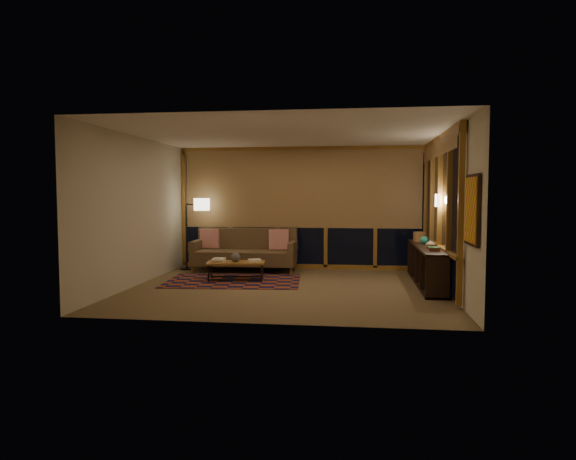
# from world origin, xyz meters

# --- Properties ---
(floor) EXTENTS (5.50, 5.00, 0.01)m
(floor) POSITION_xyz_m (0.00, 0.00, 0.00)
(floor) COLOR #786949
(floor) RESTS_ON ground
(ceiling) EXTENTS (5.50, 5.00, 0.01)m
(ceiling) POSITION_xyz_m (0.00, 0.00, 2.70)
(ceiling) COLOR white
(ceiling) RESTS_ON walls
(walls) EXTENTS (5.51, 5.01, 2.70)m
(walls) POSITION_xyz_m (0.00, 0.00, 1.35)
(walls) COLOR beige
(walls) RESTS_ON floor
(window_wall_back) EXTENTS (5.30, 0.16, 2.60)m
(window_wall_back) POSITION_xyz_m (0.00, 2.43, 1.35)
(window_wall_back) COLOR #9B6328
(window_wall_back) RESTS_ON walls
(window_wall_right) EXTENTS (0.16, 3.70, 2.60)m
(window_wall_right) POSITION_xyz_m (2.68, 0.60, 1.35)
(window_wall_right) COLOR #9B6328
(window_wall_right) RESTS_ON walls
(wall_art) EXTENTS (0.06, 0.74, 0.94)m
(wall_art) POSITION_xyz_m (2.71, -1.85, 1.45)
(wall_art) COLOR #CD4626
(wall_art) RESTS_ON walls
(wall_sconce) EXTENTS (0.12, 0.18, 0.22)m
(wall_sconce) POSITION_xyz_m (2.62, 0.45, 1.55)
(wall_sconce) COLOR #FBEEC0
(wall_sconce) RESTS_ON walls
(sofa) EXTENTS (2.20, 0.91, 0.90)m
(sofa) POSITION_xyz_m (-1.17, 1.87, 0.45)
(sofa) COLOR brown
(sofa) RESTS_ON floor
(pillow_left) EXTENTS (0.42, 0.15, 0.42)m
(pillow_left) POSITION_xyz_m (-1.99, 2.08, 0.66)
(pillow_left) COLOR red
(pillow_left) RESTS_ON sofa
(pillow_right) EXTENTS (0.44, 0.21, 0.43)m
(pillow_right) POSITION_xyz_m (-0.46, 2.07, 0.66)
(pillow_right) COLOR red
(pillow_right) RESTS_ON sofa
(area_rug) EXTENTS (2.64, 1.87, 0.01)m
(area_rug) POSITION_xyz_m (-1.11, 0.60, 0.01)
(area_rug) COLOR brown
(area_rug) RESTS_ON floor
(coffee_table) EXTENTS (1.15, 0.65, 0.36)m
(coffee_table) POSITION_xyz_m (-1.08, 0.69, 0.18)
(coffee_table) COLOR #9B6328
(coffee_table) RESTS_ON floor
(book_stack_a) EXTENTS (0.26, 0.22, 0.07)m
(book_stack_a) POSITION_xyz_m (-1.41, 0.65, 0.40)
(book_stack_a) COLOR white
(book_stack_a) RESTS_ON coffee_table
(book_stack_b) EXTENTS (0.29, 0.26, 0.05)m
(book_stack_b) POSITION_xyz_m (-0.73, 0.77, 0.39)
(book_stack_b) COLOR white
(book_stack_b) RESTS_ON coffee_table
(ceramic_pot) EXTENTS (0.21, 0.21, 0.18)m
(ceramic_pot) POSITION_xyz_m (-1.08, 0.67, 0.46)
(ceramic_pot) COLOR black
(ceramic_pot) RESTS_ON coffee_table
(floor_lamp) EXTENTS (0.54, 0.36, 1.58)m
(floor_lamp) POSITION_xyz_m (-2.51, 2.00, 0.79)
(floor_lamp) COLOR black
(floor_lamp) RESTS_ON floor
(bookshelf) EXTENTS (0.40, 2.84, 0.71)m
(bookshelf) POSITION_xyz_m (2.49, 0.72, 0.36)
(bookshelf) COLOR #332218
(bookshelf) RESTS_ON floor
(basket) EXTENTS (0.30, 0.30, 0.19)m
(basket) POSITION_xyz_m (2.47, 1.64, 0.81)
(basket) COLOR #996C45
(basket) RESTS_ON bookshelf
(teal_bowl) EXTENTS (0.16, 0.16, 0.15)m
(teal_bowl) POSITION_xyz_m (2.49, 1.08, 0.79)
(teal_bowl) COLOR #1E8775
(teal_bowl) RESTS_ON bookshelf
(vase) EXTENTS (0.16, 0.16, 0.17)m
(vase) POSITION_xyz_m (2.49, 0.29, 0.79)
(vase) COLOR tan
(vase) RESTS_ON bookshelf
(shelf_book_stack) EXTENTS (0.17, 0.23, 0.06)m
(shelf_book_stack) POSITION_xyz_m (2.49, -0.14, 0.74)
(shelf_book_stack) COLOR white
(shelf_book_stack) RESTS_ON bookshelf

